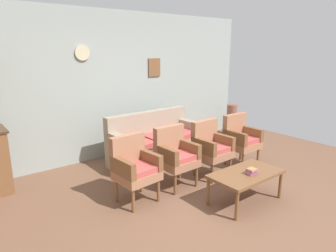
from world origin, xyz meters
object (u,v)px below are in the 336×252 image
object	(u,v)px
armchair_near_couch_end	(176,154)
floor_vase_by_wall	(231,120)
book_stack_on_table	(251,171)
coffee_table	(246,176)
armchair_by_doorway	(211,146)
floral_couch	(157,145)
armchair_row_middle	(241,138)
armchair_near_cabinet	(135,166)

from	to	relation	value
armchair_near_couch_end	floor_vase_by_wall	xyz separation A→B (m)	(2.84, 1.34, -0.14)
book_stack_on_table	coffee_table	bearing A→B (deg)	98.14
armchair_by_doorway	coffee_table	world-z (taller)	armchair_by_doorway
armchair_by_doorway	floor_vase_by_wall	xyz separation A→B (m)	(2.16, 1.40, -0.14)
floral_couch	book_stack_on_table	size ratio (longest dim) A/B	11.91
armchair_row_middle	floor_vase_by_wall	size ratio (longest dim) A/B	1.24
armchair_by_doorway	book_stack_on_table	size ratio (longest dim) A/B	6.12
armchair_near_couch_end	coffee_table	xyz separation A→B (m)	(0.42, -0.97, -0.12)
armchair_near_couch_end	armchair_by_doorway	size ratio (longest dim) A/B	1.00
armchair_row_middle	coffee_table	xyz separation A→B (m)	(-1.02, -0.92, -0.12)
armchair_by_doorway	coffee_table	bearing A→B (deg)	-106.30
armchair_near_couch_end	floor_vase_by_wall	bearing A→B (deg)	25.29
armchair_near_couch_end	armchair_row_middle	xyz separation A→B (m)	(1.44, -0.05, 0.00)
armchair_near_cabinet	floor_vase_by_wall	distance (m)	3.83
armchair_near_cabinet	armchair_row_middle	size ratio (longest dim) A/B	1.00
floral_couch	armchair_by_doorway	size ratio (longest dim) A/B	1.95
coffee_table	book_stack_on_table	world-z (taller)	book_stack_on_table
floral_couch	armchair_near_cabinet	size ratio (longest dim) A/B	1.95
floral_couch	armchair_near_couch_end	xyz separation A→B (m)	(-0.35, -0.96, 0.17)
armchair_near_cabinet	armchair_row_middle	distance (m)	2.17
armchair_near_cabinet	coffee_table	size ratio (longest dim) A/B	0.90
armchair_near_cabinet	coffee_table	bearing A→B (deg)	-39.18
floral_couch	floor_vase_by_wall	distance (m)	2.52
armchair_row_middle	armchair_near_cabinet	bearing A→B (deg)	179.48
coffee_table	floor_vase_by_wall	world-z (taller)	floor_vase_by_wall
floral_couch	armchair_near_couch_end	distance (m)	1.03
armchair_row_middle	coffee_table	distance (m)	1.38
armchair_by_doorway	floor_vase_by_wall	distance (m)	2.58
floral_couch	armchair_by_doorway	bearing A→B (deg)	-71.75
armchair_by_doorway	book_stack_on_table	world-z (taller)	armchair_by_doorway
floral_couch	floor_vase_by_wall	xyz separation A→B (m)	(2.49, 0.39, 0.04)
armchair_by_doorway	coffee_table	distance (m)	0.96
floral_couch	armchair_near_couch_end	size ratio (longest dim) A/B	1.95
floor_vase_by_wall	book_stack_on_table	bearing A→B (deg)	-135.32
armchair_by_doorway	coffee_table	xyz separation A→B (m)	(-0.27, -0.91, -0.12)
coffee_table	floor_vase_by_wall	bearing A→B (deg)	43.66
armchair_row_middle	floor_vase_by_wall	distance (m)	1.98
armchair_near_cabinet	book_stack_on_table	xyz separation A→B (m)	(1.16, -1.01, -0.04)
floral_couch	book_stack_on_table	bearing A→B (deg)	-87.71
book_stack_on_table	armchair_near_cabinet	bearing A→B (deg)	138.96
floor_vase_by_wall	floral_couch	bearing A→B (deg)	-171.22
armchair_by_doorway	armchair_row_middle	world-z (taller)	same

